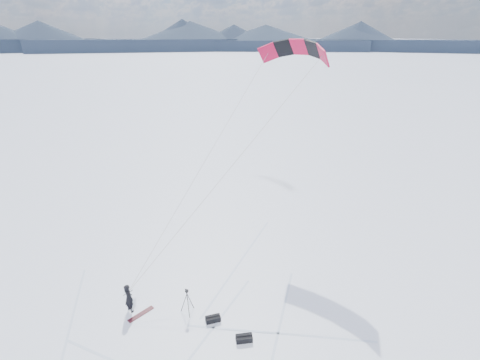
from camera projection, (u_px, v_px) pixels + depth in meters
ground at (175, 325)px, 17.10m from camera, size 1800.00×1800.00×0.00m
horizon_hills at (167, 240)px, 15.20m from camera, size 704.47×706.88×10.92m
snow_tracks at (165, 335)px, 16.52m from camera, size 14.76×10.25×0.01m
snowkiter at (131, 310)px, 17.99m from camera, size 0.57×0.70×1.65m
snowboard at (141, 314)px, 17.73m from camera, size 1.43×0.66×0.04m
tripod at (187, 298)px, 17.53m from camera, size 0.70×0.68×1.43m
gear_bag_a at (213, 319)px, 17.28m from camera, size 0.80×0.50×0.33m
gear_bag_b at (244, 338)px, 16.17m from camera, size 0.86×0.63×0.35m
power_kite at (295, 52)px, 22.98m from camera, size 14.68×7.07×11.81m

